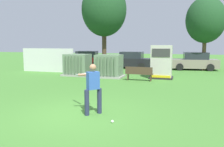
# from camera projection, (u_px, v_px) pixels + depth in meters

# --- Properties ---
(ground_plane) EXTENTS (96.00, 96.00, 0.00)m
(ground_plane) POSITION_uv_depth(u_px,v_px,m) (77.00, 114.00, 8.17)
(ground_plane) COLOR #478433
(fence_panel) EXTENTS (4.80, 0.12, 2.00)m
(fence_panel) POSITION_uv_depth(u_px,v_px,m) (48.00, 60.00, 20.22)
(fence_panel) COLOR silver
(fence_panel) RESTS_ON ground
(transformer_west) EXTENTS (2.10, 1.70, 1.62)m
(transformer_west) POSITION_uv_depth(u_px,v_px,m) (78.00, 65.00, 17.98)
(transformer_west) COLOR #9E9B93
(transformer_west) RESTS_ON ground
(transformer_mid_west) EXTENTS (2.10, 1.70, 1.62)m
(transformer_mid_west) POSITION_uv_depth(u_px,v_px,m) (109.00, 66.00, 17.02)
(transformer_mid_west) COLOR #9E9B93
(transformer_mid_west) RESTS_ON ground
(generator_enclosure) EXTENTS (1.60, 1.40, 2.30)m
(generator_enclosure) POSITION_uv_depth(u_px,v_px,m) (162.00, 62.00, 16.46)
(generator_enclosure) COLOR #262626
(generator_enclosure) RESTS_ON ground
(park_bench) EXTENTS (1.82, 0.50, 0.92)m
(park_bench) POSITION_uv_depth(u_px,v_px,m) (139.00, 73.00, 15.42)
(park_bench) COLOR #4C3828
(park_bench) RESTS_ON ground
(batter) EXTENTS (1.35, 1.28, 1.74)m
(batter) POSITION_uv_depth(u_px,v_px,m) (92.00, 86.00, 8.11)
(batter) COLOR #282D4C
(batter) RESTS_ON ground
(sports_ball) EXTENTS (0.09, 0.09, 0.09)m
(sports_ball) POSITION_uv_depth(u_px,v_px,m) (112.00, 121.00, 7.28)
(sports_ball) COLOR white
(sports_ball) RESTS_ON ground
(tree_left) EXTENTS (4.25, 4.25, 8.12)m
(tree_left) POSITION_uv_depth(u_px,v_px,m) (104.00, 10.00, 22.40)
(tree_left) COLOR #4C3828
(tree_left) RESTS_ON ground
(tree_center_left) EXTENTS (3.39, 3.39, 6.47)m
(tree_center_left) POSITION_uv_depth(u_px,v_px,m) (206.00, 20.00, 20.68)
(tree_center_left) COLOR brown
(tree_center_left) RESTS_ON ground
(parked_car_leftmost) EXTENTS (4.39, 2.33, 1.62)m
(parked_car_leftmost) POSITION_uv_depth(u_px,v_px,m) (86.00, 59.00, 25.13)
(parked_car_leftmost) COLOR maroon
(parked_car_leftmost) RESTS_ON ground
(parked_car_left_of_center) EXTENTS (4.23, 1.97, 1.62)m
(parked_car_left_of_center) POSITION_uv_depth(u_px,v_px,m) (131.00, 60.00, 23.24)
(parked_car_left_of_center) COLOR black
(parked_car_left_of_center) RESTS_ON ground
(parked_car_right_of_center) EXTENTS (4.35, 2.23, 1.62)m
(parked_car_right_of_center) POSITION_uv_depth(u_px,v_px,m) (194.00, 62.00, 21.77)
(parked_car_right_of_center) COLOR gray
(parked_car_right_of_center) RESTS_ON ground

